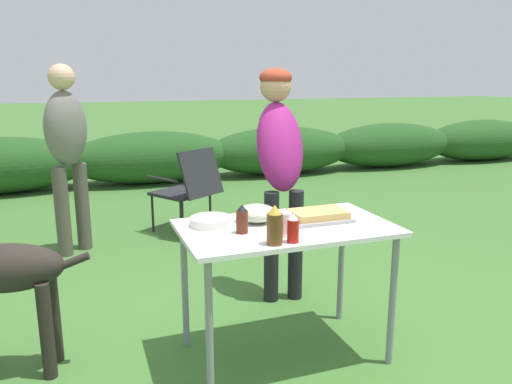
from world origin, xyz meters
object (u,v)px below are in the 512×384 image
at_px(standing_person_with_beanie, 67,143).
at_px(camp_chair_green_behind_table, 189,186).
at_px(plate_stack, 211,221).
at_px(ketchup_bottle, 293,228).
at_px(food_tray, 318,216).
at_px(bbq_sauce_bottle, 242,220).
at_px(paper_cup_stack, 283,224).
at_px(mixing_bowl, 257,213).
at_px(standing_person_in_navy_coat, 280,154).
at_px(beer_bottle, 275,226).
at_px(folding_table, 286,240).

distance_m(standing_person_with_beanie, camp_chair_green_behind_table, 1.19).
relative_size(standing_person_with_beanie, camp_chair_green_behind_table, 1.92).
relative_size(plate_stack, ketchup_bottle, 1.55).
height_order(food_tray, plate_stack, food_tray).
height_order(bbq_sauce_bottle, ketchup_bottle, bbq_sauce_bottle).
relative_size(food_tray, standing_person_with_beanie, 0.21).
height_order(standing_person_with_beanie, camp_chair_green_behind_table, standing_person_with_beanie).
bearing_deg(bbq_sauce_bottle, plate_stack, 122.75).
bearing_deg(paper_cup_stack, bbq_sauce_bottle, 148.30).
xyz_separation_m(mixing_bowl, ketchup_bottle, (0.04, -0.38, 0.02)).
height_order(bbq_sauce_bottle, standing_person_in_navy_coat, standing_person_in_navy_coat).
height_order(standing_person_in_navy_coat, standing_person_with_beanie, standing_person_with_beanie).
height_order(bbq_sauce_bottle, camp_chair_green_behind_table, bbq_sauce_bottle).
height_order(plate_stack, beer_bottle, beer_bottle).
bearing_deg(mixing_bowl, camp_chair_green_behind_table, 87.26).
bearing_deg(mixing_bowl, plate_stack, 177.31).
distance_m(plate_stack, standing_person_with_beanie, 2.14).
relative_size(folding_table, camp_chair_green_behind_table, 1.32).
bearing_deg(food_tray, plate_stack, 169.34).
xyz_separation_m(ketchup_bottle, camp_chair_green_behind_table, (0.06, 2.61, -0.34)).
xyz_separation_m(mixing_bowl, bbq_sauce_bottle, (-0.14, -0.16, 0.02)).
distance_m(plate_stack, paper_cup_stack, 0.41).
height_order(mixing_bowl, standing_person_with_beanie, standing_person_with_beanie).
height_order(folding_table, mixing_bowl, mixing_bowl).
relative_size(mixing_bowl, ketchup_bottle, 1.55).
xyz_separation_m(food_tray, standing_person_with_beanie, (-1.27, 2.12, 0.19)).
xyz_separation_m(paper_cup_stack, ketchup_bottle, (0.00, -0.11, 0.01)).
bearing_deg(plate_stack, ketchup_bottle, -53.24).
height_order(plate_stack, camp_chair_green_behind_table, camp_chair_green_behind_table).
distance_m(folding_table, camp_chair_green_behind_table, 2.36).
distance_m(paper_cup_stack, beer_bottle, 0.14).
bearing_deg(folding_table, beer_bottle, -123.49).
height_order(paper_cup_stack, ketchup_bottle, ketchup_bottle).
bearing_deg(plate_stack, folding_table, -20.33).
distance_m(food_tray, mixing_bowl, 0.33).
xyz_separation_m(food_tray, ketchup_bottle, (-0.27, -0.28, 0.04)).
height_order(food_tray, ketchup_bottle, ketchup_bottle).
height_order(paper_cup_stack, standing_person_with_beanie, standing_person_with_beanie).
relative_size(plate_stack, standing_person_with_beanie, 0.14).
distance_m(food_tray, bbq_sauce_bottle, 0.46).
distance_m(ketchup_bottle, standing_person_with_beanie, 2.61).
relative_size(paper_cup_stack, standing_person_with_beanie, 0.07).
bearing_deg(plate_stack, paper_cup_stack, -44.53).
height_order(folding_table, standing_person_with_beanie, standing_person_with_beanie).
distance_m(folding_table, standing_person_in_navy_coat, 0.88).
bearing_deg(ketchup_bottle, food_tray, 46.07).
height_order(beer_bottle, standing_person_with_beanie, standing_person_with_beanie).
distance_m(mixing_bowl, bbq_sauce_bottle, 0.21).
bearing_deg(standing_person_with_beanie, standing_person_in_navy_coat, -84.38).
bearing_deg(plate_stack, beer_bottle, -62.84).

